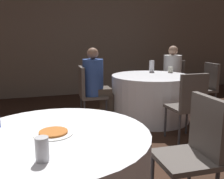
{
  "coord_description": "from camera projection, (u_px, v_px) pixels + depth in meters",
  "views": [
    {
      "loc": [
        -0.03,
        -1.6,
        1.32
      ],
      "look_at": [
        0.7,
        0.67,
        0.84
      ],
      "focal_mm": 40.0,
      "sensor_mm": 36.0,
      "label": 1
    }
  ],
  "objects": [
    {
      "name": "chair_far_northeast",
      "position": [
        173.0,
        78.0,
        5.01
      ],
      "size": [
        0.56,
        0.56,
        0.91
      ],
      "rotation": [
        0.0,
        0.0,
        -4.04
      ],
      "color": "#59514C",
      "rests_on": "ground_plane"
    },
    {
      "name": "table_far",
      "position": [
        150.0,
        97.0,
        4.18
      ],
      "size": [
        1.3,
        1.3,
        0.74
      ],
      "color": "silver",
      "rests_on": "ground_plane"
    },
    {
      "name": "bottle_far",
      "position": [
        152.0,
        66.0,
        4.5
      ],
      "size": [
        0.09,
        0.09,
        0.21
      ],
      "color": "white",
      "rests_on": "table_far"
    },
    {
      "name": "person_white_shirt",
      "position": [
        171.0,
        76.0,
        4.87
      ],
      "size": [
        0.49,
        0.47,
        1.2
      ],
      "rotation": [
        0.0,
        0.0,
        -4.04
      ],
      "color": "#282828",
      "rests_on": "ground_plane"
    },
    {
      "name": "chair_far_south",
      "position": [
        189.0,
        101.0,
        3.15
      ],
      "size": [
        0.4,
        0.41,
        0.91
      ],
      "rotation": [
        0.0,
        0.0,
        0.01
      ],
      "color": "#59514C",
      "rests_on": "ground_plane"
    },
    {
      "name": "chair_far_east",
      "position": [
        207.0,
        84.0,
        4.4
      ],
      "size": [
        0.43,
        0.42,
        0.91
      ],
      "rotation": [
        0.0,
        0.0,
        1.51
      ],
      "color": "#59514C",
      "rests_on": "ground_plane"
    },
    {
      "name": "soda_can_silver",
      "position": [
        42.0,
        149.0,
        1.2
      ],
      "size": [
        0.07,
        0.07,
        0.12
      ],
      "color": "silver",
      "rests_on": "table_near"
    },
    {
      "name": "chair_far_west",
      "position": [
        87.0,
        90.0,
        3.88
      ],
      "size": [
        0.42,
        0.42,
        0.91
      ],
      "rotation": [
        0.0,
        0.0,
        -1.62
      ],
      "color": "#59514C",
      "rests_on": "ground_plane"
    },
    {
      "name": "person_blue_shirt",
      "position": [
        98.0,
        86.0,
        3.91
      ],
      "size": [
        0.5,
        0.32,
        1.2
      ],
      "rotation": [
        0.0,
        0.0,
        -1.62
      ],
      "color": "#4C4238",
      "rests_on": "ground_plane"
    },
    {
      "name": "wall_back",
      "position": [
        32.0,
        36.0,
        5.58
      ],
      "size": [
        16.0,
        0.06,
        2.8
      ],
      "color": "#7A6B5B",
      "rests_on": "ground_plane"
    },
    {
      "name": "cup_far",
      "position": [
        170.0,
        70.0,
        4.43
      ],
      "size": [
        0.09,
        0.09,
        0.1
      ],
      "color": "silver",
      "rests_on": "table_far"
    },
    {
      "name": "pizza_plate_near",
      "position": [
        53.0,
        133.0,
        1.56
      ],
      "size": [
        0.25,
        0.25,
        0.02
      ],
      "color": "white",
      "rests_on": "table_near"
    },
    {
      "name": "chair_near_east",
      "position": [
        196.0,
        145.0,
        1.86
      ],
      "size": [
        0.42,
        0.42,
        0.91
      ],
      "rotation": [
        0.0,
        0.0,
        1.52
      ],
      "color": "#59514C",
      "rests_on": "ground_plane"
    }
  ]
}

